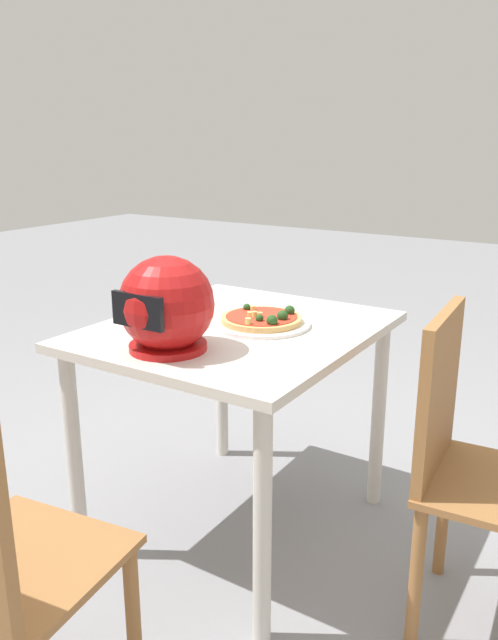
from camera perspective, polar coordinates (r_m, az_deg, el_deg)
ground_plane at (r=2.37m, az=-1.03°, el=-18.05°), size 14.00×14.00×0.00m
dining_table at (r=2.08m, az=-1.12°, el=-3.28°), size 0.82×0.94×0.74m
pizza_plate at (r=2.05m, az=1.13°, el=-0.33°), size 0.32×0.32×0.01m
pizza at (r=2.05m, az=1.25°, el=0.14°), size 0.26×0.26×0.05m
motorcycle_helmet at (r=1.80m, az=-7.49°, el=1.28°), size 0.27×0.27×0.27m
drinking_glass at (r=2.21m, az=-7.76°, el=1.95°), size 0.07×0.07×0.10m
chair_side at (r=1.83m, az=19.34°, el=-11.64°), size 0.43×0.43×0.90m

